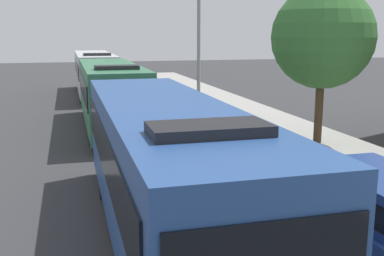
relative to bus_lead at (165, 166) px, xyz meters
name	(u,v)px	position (x,y,z in m)	size (l,w,h in m)	color
bus_lead	(165,166)	(0.00, 0.00, 0.00)	(2.58, 10.76, 3.21)	#284C8C
bus_second_in_line	(111,93)	(0.00, 12.72, 0.00)	(2.58, 10.59, 3.21)	#33724C
bus_middle	(95,72)	(0.00, 25.41, 0.00)	(2.58, 12.00, 3.21)	silver
white_suv	(379,217)	(3.70, -2.27, -0.66)	(1.86, 4.61, 1.90)	navy
streetlamp_mid	(199,15)	(5.40, 16.52, 3.81)	(4.99, 0.28, 8.93)	gray
roadside_tree	(323,37)	(7.67, 6.93, 2.63)	(3.99, 3.99, 6.18)	#4C3823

